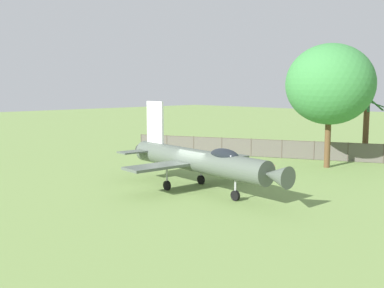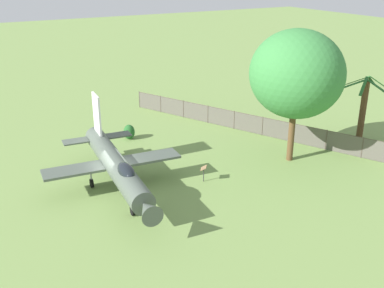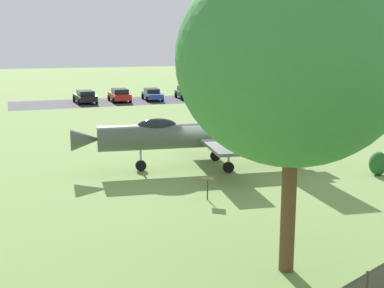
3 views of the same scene
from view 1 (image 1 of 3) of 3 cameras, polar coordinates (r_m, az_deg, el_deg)
ground_plane at (r=28.56m, az=0.50°, el=-5.82°), size 200.00×200.00×0.00m
display_jet at (r=27.94m, az=0.94°, el=-2.04°), size 13.55×9.18×5.45m
shade_tree at (r=37.64m, az=16.92°, el=7.18°), size 7.02×6.60×9.83m
palm_tree at (r=45.47m, az=21.02°, el=2.07°), size 3.88×3.89×5.43m
perimeter_fence at (r=42.25m, az=9.31°, el=-0.46°), size 23.30×10.91×1.69m
shrub_near_fence at (r=37.48m, az=-4.04°, el=-1.74°), size 1.01×0.94×1.27m
info_plaque at (r=31.64m, az=9.92°, el=-3.07°), size 0.72×0.67×1.14m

